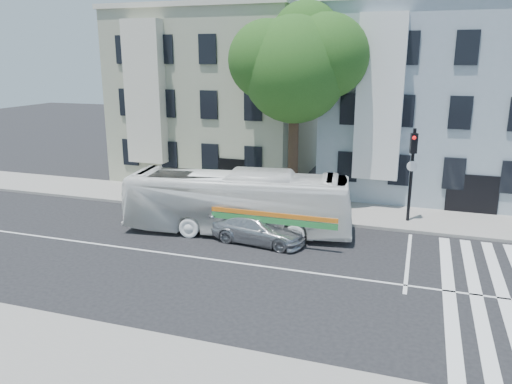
% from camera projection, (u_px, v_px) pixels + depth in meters
% --- Properties ---
extents(ground, '(120.00, 120.00, 0.00)m').
position_uv_depth(ground, '(240.00, 263.00, 20.35)').
color(ground, black).
rests_on(ground, ground).
extents(sidewalk_far, '(80.00, 4.00, 0.15)m').
position_uv_depth(sidewalk_far, '(290.00, 208.00, 27.66)').
color(sidewalk_far, gray).
rests_on(sidewalk_far, ground).
extents(sidewalk_near, '(80.00, 4.00, 0.15)m').
position_uv_depth(sidewalk_near, '(134.00, 376.00, 13.00)').
color(sidewalk_near, gray).
rests_on(sidewalk_near, ground).
extents(building_left, '(12.00, 10.00, 11.00)m').
position_uv_depth(building_left, '(220.00, 97.00, 34.79)').
color(building_left, '#A1A389').
rests_on(building_left, ground).
extents(building_right, '(12.00, 10.00, 11.00)m').
position_uv_depth(building_right, '(431.00, 102.00, 30.52)').
color(building_right, '#8C9DA6').
rests_on(building_right, ground).
extents(street_tree, '(7.30, 5.90, 11.10)m').
position_uv_depth(street_tree, '(297.00, 63.00, 26.29)').
color(street_tree, '#2D2116').
rests_on(street_tree, ground).
extents(bus, '(3.99, 11.01, 3.00)m').
position_uv_depth(bus, '(238.00, 202.00, 23.61)').
color(bus, white).
rests_on(bus, ground).
extents(sedan, '(2.28, 4.54, 1.26)m').
position_uv_depth(sedan, '(258.00, 229.00, 22.53)').
color(sedan, '#BABDC2').
rests_on(sedan, ground).
extents(hedge, '(8.53, 1.32, 0.70)m').
position_uv_depth(hedge, '(195.00, 200.00, 27.50)').
color(hedge, '#296621').
rests_on(hedge, sidewalk_far).
extents(traffic_signal, '(0.49, 0.55, 4.82)m').
position_uv_depth(traffic_signal, '(412.00, 163.00, 24.39)').
color(traffic_signal, black).
rests_on(traffic_signal, ground).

